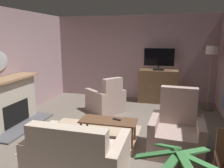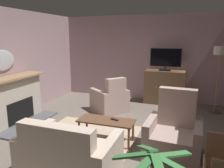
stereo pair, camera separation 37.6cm
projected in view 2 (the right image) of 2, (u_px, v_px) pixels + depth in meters
The scene contains 14 objects.
ground_plane at pixel (105, 138), 4.63m from camera, with size 5.90×6.98×0.04m, color #665B51.
wall_back at pixel (140, 58), 7.32m from camera, with size 5.90×0.10×2.78m, color gray.
rug_central at pixel (86, 138), 4.58m from camera, with size 2.03×1.88×0.01m, color tan.
fireplace at pixel (15, 101), 5.32m from camera, with size 0.88×1.73×1.15m.
wall_mirror_oval at pixel (2, 61), 5.19m from camera, with size 0.06×0.75×0.51m, color #B2B7BF.
tv_cabinet at pixel (164, 88), 6.89m from camera, with size 1.21×0.56×1.05m.
television at pixel (166, 59), 6.65m from camera, with size 0.93×0.20×0.69m.
coffee_table at pixel (106, 123), 4.34m from camera, with size 1.13×0.48×0.46m.
tv_remote at pixel (115, 119), 4.32m from camera, with size 0.17×0.05×0.02m, color black.
sofa_floral at pixel (69, 156), 3.29m from camera, with size 1.42×0.93×0.93m.
armchair_angled_to_table at pixel (110, 100), 6.17m from camera, with size 1.19×1.18×1.02m.
armchair_by_fireplace at pixel (174, 135), 3.89m from camera, with size 0.98×0.91×1.16m.
cat at pixel (53, 130), 4.71m from camera, with size 0.68×0.21×0.21m.
floor_lamp at pixel (220, 60), 5.84m from camera, with size 0.35×0.35×1.84m.
Camera 2 is at (1.59, -3.98, 2.08)m, focal length 35.03 mm.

